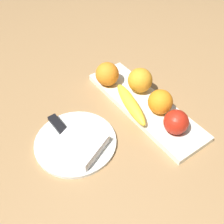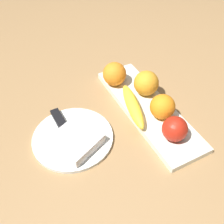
{
  "view_description": "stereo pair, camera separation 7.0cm",
  "coord_description": "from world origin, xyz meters",
  "px_view_note": "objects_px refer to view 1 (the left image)",
  "views": [
    {
      "loc": [
        0.38,
        -0.41,
        0.55
      ],
      "look_at": [
        -0.01,
        -0.13,
        0.05
      ],
      "focal_mm": 41.56,
      "sensor_mm": 36.0,
      "label": 1
    },
    {
      "loc": [
        0.42,
        -0.35,
        0.55
      ],
      "look_at": [
        -0.01,
        -0.13,
        0.05
      ],
      "focal_mm": 41.56,
      "sensor_mm": 36.0,
      "label": 2
    }
  ],
  "objects_px": {
    "banana": "(131,104)",
    "orange_center": "(160,102)",
    "orange_near_apple": "(107,74)",
    "folded_napkin": "(80,144)",
    "fruit_tray": "(144,105)",
    "apple": "(176,122)",
    "dinner_plate": "(76,142)",
    "orange_near_banana": "(140,80)",
    "knife": "(62,130)"
  },
  "relations": [
    {
      "from": "fruit_tray",
      "to": "orange_near_apple",
      "type": "distance_m",
      "value": 0.15
    },
    {
      "from": "banana",
      "to": "orange_near_banana",
      "type": "distance_m",
      "value": 0.09
    },
    {
      "from": "folded_napkin",
      "to": "dinner_plate",
      "type": "bearing_deg",
      "value": 180.0
    },
    {
      "from": "fruit_tray",
      "to": "banana",
      "type": "xyz_separation_m",
      "value": [
        -0.01,
        -0.05,
        0.03
      ]
    },
    {
      "from": "dinner_plate",
      "to": "folded_napkin",
      "type": "bearing_deg",
      "value": 0.0
    },
    {
      "from": "apple",
      "to": "folded_napkin",
      "type": "relative_size",
      "value": 0.61
    },
    {
      "from": "orange_near_apple",
      "to": "knife",
      "type": "bearing_deg",
      "value": -67.16
    },
    {
      "from": "fruit_tray",
      "to": "orange_near_apple",
      "type": "bearing_deg",
      "value": -164.61
    },
    {
      "from": "apple",
      "to": "orange_near_apple",
      "type": "height_order",
      "value": "orange_near_apple"
    },
    {
      "from": "fruit_tray",
      "to": "orange_near_apple",
      "type": "xyz_separation_m",
      "value": [
        -0.14,
        -0.04,
        0.05
      ]
    },
    {
      "from": "orange_near_apple",
      "to": "folded_napkin",
      "type": "relative_size",
      "value": 0.68
    },
    {
      "from": "banana",
      "to": "knife",
      "type": "bearing_deg",
      "value": -88.34
    },
    {
      "from": "dinner_plate",
      "to": "apple",
      "type": "bearing_deg",
      "value": 60.87
    },
    {
      "from": "orange_near_apple",
      "to": "banana",
      "type": "bearing_deg",
      "value": -4.28
    },
    {
      "from": "orange_near_banana",
      "to": "knife",
      "type": "relative_size",
      "value": 0.42
    },
    {
      "from": "orange_center",
      "to": "dinner_plate",
      "type": "bearing_deg",
      "value": -101.27
    },
    {
      "from": "orange_center",
      "to": "apple",
      "type": "bearing_deg",
      "value": -12.54
    },
    {
      "from": "knife",
      "to": "folded_napkin",
      "type": "bearing_deg",
      "value": 7.31
    },
    {
      "from": "banana",
      "to": "knife",
      "type": "distance_m",
      "value": 0.21
    },
    {
      "from": "orange_near_banana",
      "to": "knife",
      "type": "xyz_separation_m",
      "value": [
        0.0,
        -0.27,
        -0.04
      ]
    },
    {
      "from": "fruit_tray",
      "to": "banana",
      "type": "distance_m",
      "value": 0.06
    },
    {
      "from": "orange_near_banana",
      "to": "folded_napkin",
      "type": "distance_m",
      "value": 0.27
    },
    {
      "from": "folded_napkin",
      "to": "knife",
      "type": "height_order",
      "value": "folded_napkin"
    },
    {
      "from": "banana",
      "to": "dinner_plate",
      "type": "xyz_separation_m",
      "value": [
        0.01,
        -0.19,
        -0.03
      ]
    },
    {
      "from": "banana",
      "to": "knife",
      "type": "relative_size",
      "value": 0.99
    },
    {
      "from": "apple",
      "to": "banana",
      "type": "xyz_separation_m",
      "value": [
        -0.13,
        -0.04,
        -0.02
      ]
    },
    {
      "from": "apple",
      "to": "banana",
      "type": "relative_size",
      "value": 0.37
    },
    {
      "from": "banana",
      "to": "orange_near_apple",
      "type": "height_order",
      "value": "orange_near_apple"
    },
    {
      "from": "banana",
      "to": "orange_near_banana",
      "type": "bearing_deg",
      "value": 137.32
    },
    {
      "from": "apple",
      "to": "dinner_plate",
      "type": "xyz_separation_m",
      "value": [
        -0.13,
        -0.23,
        -0.05
      ]
    },
    {
      "from": "apple",
      "to": "knife",
      "type": "relative_size",
      "value": 0.37
    },
    {
      "from": "knife",
      "to": "fruit_tray",
      "type": "bearing_deg",
      "value": 76.77
    },
    {
      "from": "apple",
      "to": "folded_napkin",
      "type": "distance_m",
      "value": 0.25
    },
    {
      "from": "banana",
      "to": "orange_near_banana",
      "type": "relative_size",
      "value": 2.38
    },
    {
      "from": "apple",
      "to": "orange_near_apple",
      "type": "relative_size",
      "value": 0.89
    },
    {
      "from": "banana",
      "to": "orange_near_banana",
      "type": "height_order",
      "value": "orange_near_banana"
    },
    {
      "from": "banana",
      "to": "dinner_plate",
      "type": "distance_m",
      "value": 0.19
    },
    {
      "from": "orange_center",
      "to": "fruit_tray",
      "type": "bearing_deg",
      "value": -166.12
    },
    {
      "from": "orange_near_apple",
      "to": "dinner_plate",
      "type": "distance_m",
      "value": 0.25
    },
    {
      "from": "banana",
      "to": "folded_napkin",
      "type": "height_order",
      "value": "banana"
    },
    {
      "from": "orange_near_banana",
      "to": "orange_center",
      "type": "bearing_deg",
      "value": -7.06
    },
    {
      "from": "banana",
      "to": "folded_napkin",
      "type": "xyz_separation_m",
      "value": [
        0.03,
        -0.19,
        -0.01
      ]
    },
    {
      "from": "apple",
      "to": "banana",
      "type": "distance_m",
      "value": 0.14
    },
    {
      "from": "orange_near_apple",
      "to": "orange_near_banana",
      "type": "height_order",
      "value": "orange_near_banana"
    },
    {
      "from": "orange_near_apple",
      "to": "knife",
      "type": "relative_size",
      "value": 0.41
    },
    {
      "from": "fruit_tray",
      "to": "orange_near_banana",
      "type": "distance_m",
      "value": 0.08
    },
    {
      "from": "orange_near_banana",
      "to": "orange_center",
      "type": "distance_m",
      "value": 0.1
    },
    {
      "from": "banana",
      "to": "orange_center",
      "type": "height_order",
      "value": "orange_center"
    },
    {
      "from": "orange_center",
      "to": "dinner_plate",
      "type": "xyz_separation_m",
      "value": [
        -0.05,
        -0.25,
        -0.05
      ]
    },
    {
      "from": "folded_napkin",
      "to": "knife",
      "type": "relative_size",
      "value": 0.6
    }
  ]
}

